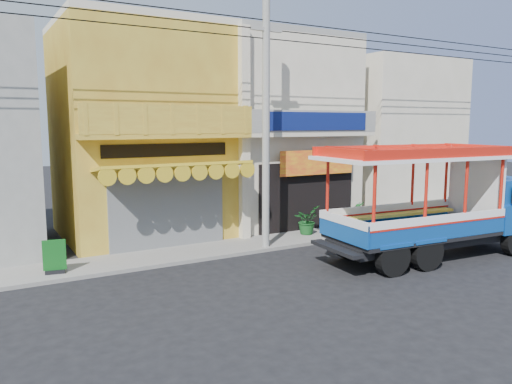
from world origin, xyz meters
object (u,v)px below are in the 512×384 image
potted_plant_b (331,223)px  potted_plant_c (358,214)px  songthaew_truck (447,203)px  green_sign (55,259)px  utility_pole (270,107)px  potted_plant_a (306,220)px

potted_plant_b → potted_plant_c: 2.17m
songthaew_truck → green_sign: bearing=161.2°
utility_pole → potted_plant_b: 5.29m
utility_pole → green_sign: 8.44m
green_sign → potted_plant_b: bearing=-0.8°
potted_plant_a → potted_plant_b: bearing=-80.2°
potted_plant_c → potted_plant_a: bearing=-62.7°
songthaew_truck → potted_plant_c: songthaew_truck is taller
potted_plant_c → potted_plant_b: bearing=-42.6°
green_sign → potted_plant_c: (12.11, 0.59, 0.12)m
songthaew_truck → green_sign: songthaew_truck is taller
potted_plant_b → potted_plant_c: size_ratio=0.96×
potted_plant_a → potted_plant_c: 2.66m
potted_plant_a → potted_plant_c: bearing=-30.4°
songthaew_truck → green_sign: 12.63m
utility_pole → green_sign: (-7.14, 0.34, -4.50)m
utility_pole → potted_plant_a: 5.01m
utility_pole → songthaew_truck: utility_pole is taller
utility_pole → potted_plant_a: size_ratio=24.94×
songthaew_truck → potted_plant_b: bearing=115.1°
potted_plant_c → songthaew_truck: bearing=24.9°
potted_plant_c → utility_pole: bearing=-51.9°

